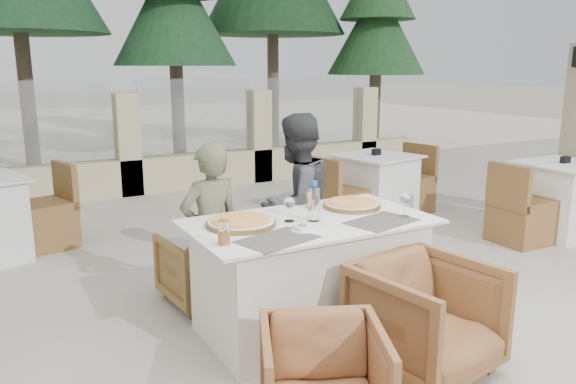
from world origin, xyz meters
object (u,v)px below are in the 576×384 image
beer_glass_left (224,233)px  diner_right (296,205)px  pizza_right (352,204)px  armchair_near_right (426,318)px  armchair_near_left (323,382)px  diner_left (211,232)px  water_bottle (314,201)px  olive_dish (303,228)px  armchair_far_left (203,267)px  bg_table_b (375,188)px  wine_glass_corner (405,204)px  pizza_left (241,221)px  bg_table_c (561,199)px  armchair_far_right (289,250)px  beer_glass_right (311,199)px  dining_table (310,275)px  wine_glass_centre (289,208)px

beer_glass_left → diner_right: size_ratio=0.10×
pizza_right → armchair_near_right: (-0.12, -0.93, -0.46)m
armchair_near_left → diner_left: (0.02, 1.51, 0.35)m
water_bottle → olive_dish: water_bottle is taller
beer_glass_left → armchair_far_left: size_ratio=0.24×
pizza_right → beer_glass_left: (-1.12, -0.34, 0.04)m
diner_left → pizza_right: bearing=150.7°
beer_glass_left → bg_table_b: size_ratio=0.08×
wine_glass_corner → armchair_far_left: bearing=135.9°
beer_glass_left → diner_right: 1.24m
diner_left → pizza_left: bearing=89.0°
wine_glass_corner → bg_table_c: size_ratio=0.11×
pizza_left → diner_right: (0.69, 0.51, -0.09)m
armchair_near_left → bg_table_c: bg_table_c is taller
pizza_left → armchair_far_right: (0.73, 0.69, -0.52)m
beer_glass_left → bg_table_b: beer_glass_left is taller
beer_glass_right → diner_left: 0.74m
armchair_near_left → beer_glass_left: bearing=126.2°
wine_glass_corner → diner_left: diner_left is taller
armchair_far_left → bg_table_c: bearing=171.3°
water_bottle → diner_right: size_ratio=0.19×
beer_glass_right → bg_table_c: 3.33m
olive_dish → diner_left: size_ratio=0.09×
pizza_right → diner_right: (-0.19, 0.46, -0.09)m
water_bottle → armchair_near_right: bearing=-68.3°
armchair_far_left → armchair_near_right: 1.76m
armchair_near_left → diner_right: diner_right is taller
bg_table_b → bg_table_c: (1.40, -1.37, 0.00)m
pizza_left → wine_glass_corner: (1.05, -0.33, 0.06)m
pizza_left → bg_table_c: (3.91, 0.51, -0.41)m
pizza_left → armchair_far_right: size_ratio=0.71×
beer_glass_right → diner_right: size_ratio=0.09×
olive_dish → armchair_far_left: (-0.30, 0.98, -0.52)m
armchair_near_left → diner_left: diner_left is taller
dining_table → pizza_right: bearing=18.3°
armchair_near_left → diner_left: 1.55m
armchair_far_left → diner_left: 0.45m
armchair_near_right → water_bottle: bearing=102.1°
pizza_left → olive_dish: 0.40m
pizza_right → beer_glass_left: size_ratio=2.92×
bg_table_c → armchair_near_right: bearing=-155.9°
wine_glass_centre → beer_glass_right: (0.31, 0.24, -0.03)m
pizza_right → wine_glass_centre: wine_glass_centre is taller
dining_table → armchair_far_right: dining_table is taller
wine_glass_centre → armchair_near_left: 1.25m
water_bottle → wine_glass_corner: bearing=-19.9°
wine_glass_centre → diner_right: 0.70m
water_bottle → diner_right: bearing=70.2°
pizza_right → bg_table_b: size_ratio=0.25×
pizza_right → wine_glass_centre: 0.58m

